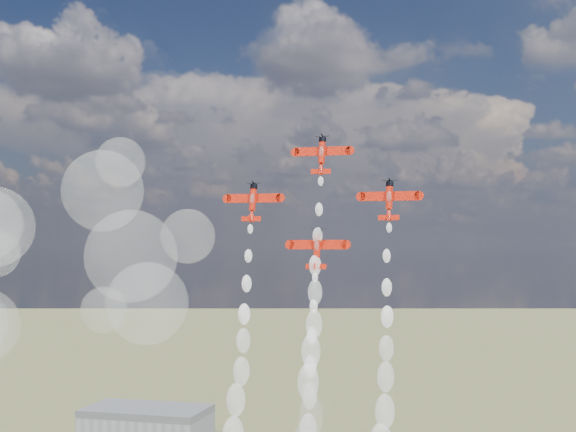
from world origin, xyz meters
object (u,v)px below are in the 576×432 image
(hangar, at_px, (147,423))
(plane_slot, at_px, (317,248))
(plane_left, at_px, (253,201))
(plane_right, at_px, (389,199))
(plane_lead, at_px, (322,154))

(hangar, bearing_deg, plane_slot, -56.69)
(plane_left, relative_size, plane_right, 1.00)
(plane_left, bearing_deg, plane_lead, 9.22)
(hangar, height_order, plane_right, plane_right)
(plane_left, height_order, plane_slot, plane_left)
(hangar, xyz_separation_m, plane_right, (122.55, -164.87, 82.16))
(plane_lead, distance_m, plane_slot, 17.99)
(hangar, xyz_separation_m, plane_left, (96.85, -164.87, 82.16))
(hangar, distance_m, plane_slot, 212.84)
(hangar, distance_m, plane_right, 221.26)
(plane_slot, bearing_deg, plane_right, 9.22)
(plane_slot, bearing_deg, hangar, 123.31)
(plane_lead, distance_m, plane_right, 15.69)
(hangar, relative_size, plane_slot, 4.76)
(plane_left, distance_m, plane_slot, 15.69)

